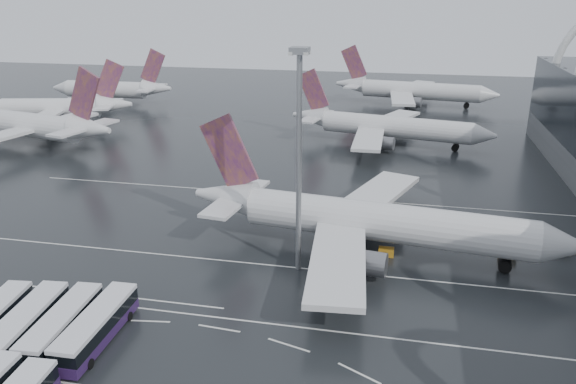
% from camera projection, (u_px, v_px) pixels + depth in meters
% --- Properties ---
extents(ground, '(420.00, 420.00, 0.00)m').
position_uv_depth(ground, '(307.00, 318.00, 64.49)').
color(ground, black).
rests_on(ground, ground).
extents(lane_marking_near, '(120.00, 0.25, 0.01)m').
position_uv_depth(lane_marking_near, '(304.00, 328.00, 62.64)').
color(lane_marking_near, silver).
rests_on(lane_marking_near, ground).
extents(lane_marking_mid, '(120.00, 0.25, 0.01)m').
position_uv_depth(lane_marking_mid, '(323.00, 270.00, 75.53)').
color(lane_marking_mid, silver).
rests_on(lane_marking_mid, ground).
extents(lane_marking_far, '(120.00, 0.25, 0.01)m').
position_uv_depth(lane_marking_far, '(346.00, 199.00, 101.31)').
color(lane_marking_far, silver).
rests_on(lane_marking_far, ground).
extents(bus_bay_line_south, '(28.00, 0.25, 0.01)m').
position_uv_depth(bus_bay_line_south, '(35.00, 378.00, 54.46)').
color(bus_bay_line_south, silver).
rests_on(bus_bay_line_south, ground).
extents(bus_bay_line_north, '(28.00, 0.25, 0.01)m').
position_uv_depth(bus_bay_line_north, '(116.00, 296.00, 69.19)').
color(bus_bay_line_north, silver).
rests_on(bus_bay_line_north, ground).
extents(airliner_main, '(55.50, 48.32, 18.79)m').
position_uv_depth(airliner_main, '(366.00, 221.00, 79.51)').
color(airliner_main, silver).
rests_on(airliner_main, ground).
extents(airliner_gate_b, '(50.01, 44.29, 17.43)m').
position_uv_depth(airliner_gate_b, '(385.00, 127.00, 136.41)').
color(airliner_gate_b, silver).
rests_on(airliner_gate_b, ground).
extents(airliner_gate_c, '(52.82, 48.23, 18.82)m').
position_uv_depth(airliner_gate_c, '(411.00, 91.00, 183.36)').
color(airliner_gate_c, silver).
rests_on(airliner_gate_c, ground).
extents(jet_remote_west, '(46.00, 37.25, 20.08)m').
position_uv_depth(jet_remote_west, '(37.00, 126.00, 133.41)').
color(jet_remote_west, silver).
rests_on(jet_remote_west, ground).
extents(jet_remote_mid, '(41.37, 33.54, 18.10)m').
position_uv_depth(jet_remote_mid, '(61.00, 108.00, 156.81)').
color(jet_remote_mid, silver).
rests_on(jet_remote_mid, ground).
extents(jet_remote_far, '(41.92, 33.72, 18.32)m').
position_uv_depth(jet_remote_far, '(113.00, 90.00, 185.51)').
color(jet_remote_far, silver).
rests_on(jet_remote_far, ground).
extents(bus_row_near_b, '(4.43, 14.07, 3.41)m').
position_uv_depth(bus_row_near_b, '(25.00, 325.00, 59.77)').
color(bus_row_near_b, '#22123A').
rests_on(bus_row_near_b, ground).
extents(bus_row_near_c, '(3.92, 13.55, 3.29)m').
position_uv_depth(bus_row_near_c, '(62.00, 325.00, 59.91)').
color(bus_row_near_c, '#22123A').
rests_on(bus_row_near_c, ground).
extents(bus_row_near_d, '(3.57, 13.81, 3.38)m').
position_uv_depth(bus_row_near_d, '(97.00, 326.00, 59.62)').
color(bus_row_near_d, '#22123A').
rests_on(bus_row_near_d, ground).
extents(floodlight_mast, '(2.24, 2.24, 29.23)m').
position_uv_depth(floodlight_mast, '(299.00, 136.00, 69.87)').
color(floodlight_mast, gray).
rests_on(floodlight_mast, ground).
extents(gse_cart_belly_a, '(2.34, 1.38, 1.28)m').
position_uv_depth(gse_cart_belly_a, '(508.00, 253.00, 79.16)').
color(gse_cart_belly_a, orange).
rests_on(gse_cart_belly_a, ground).
extents(gse_cart_belly_b, '(2.38, 1.41, 1.30)m').
position_uv_depth(gse_cart_belly_b, '(519.00, 232.00, 85.86)').
color(gse_cart_belly_b, slate).
rests_on(gse_cart_belly_b, ground).
extents(gse_cart_belly_c, '(2.16, 1.28, 1.18)m').
position_uv_depth(gse_cart_belly_c, '(386.00, 252.00, 79.54)').
color(gse_cart_belly_c, orange).
rests_on(gse_cart_belly_c, ground).
extents(gse_cart_belly_d, '(1.98, 1.17, 1.08)m').
position_uv_depth(gse_cart_belly_d, '(563.00, 251.00, 79.92)').
color(gse_cart_belly_d, slate).
rests_on(gse_cart_belly_d, ground).
extents(gse_cart_belly_e, '(2.38, 1.40, 1.30)m').
position_uv_depth(gse_cart_belly_e, '(458.00, 232.00, 85.85)').
color(gse_cart_belly_e, orange).
rests_on(gse_cart_belly_e, ground).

